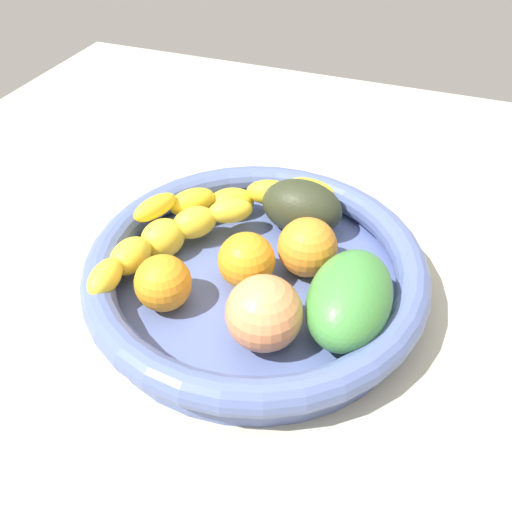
{
  "coord_description": "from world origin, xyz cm",
  "views": [
    {
      "loc": [
        -14.81,
        39.3,
        44.84
      ],
      "look_at": [
        0.0,
        0.0,
        8.0
      ],
      "focal_mm": 37.43,
      "sensor_mm": 36.0,
      "label": 1
    }
  ],
  "objects_px": {
    "fruit_bowl": "(256,271)",
    "orange_front": "(163,283)",
    "banana_draped_right": "(165,240)",
    "mango_green": "(350,299)",
    "peach_blush": "(264,313)",
    "orange_mid_left": "(307,247)",
    "avocado_dark": "(302,207)",
    "banana_draped_left": "(232,199)",
    "orange_mid_right": "(246,261)"
  },
  "relations": [
    {
      "from": "peach_blush",
      "to": "avocado_dark",
      "type": "height_order",
      "value": "peach_blush"
    },
    {
      "from": "fruit_bowl",
      "to": "orange_mid_right",
      "type": "height_order",
      "value": "orange_mid_right"
    },
    {
      "from": "mango_green",
      "to": "peach_blush",
      "type": "relative_size",
      "value": 1.7
    },
    {
      "from": "banana_draped_left",
      "to": "banana_draped_right",
      "type": "bearing_deg",
      "value": 65.88
    },
    {
      "from": "banana_draped_right",
      "to": "avocado_dark",
      "type": "height_order",
      "value": "avocado_dark"
    },
    {
      "from": "orange_mid_right",
      "to": "avocado_dark",
      "type": "xyz_separation_m",
      "value": [
        -0.03,
        -0.11,
        0.0
      ]
    },
    {
      "from": "orange_mid_left",
      "to": "peach_blush",
      "type": "distance_m",
      "value": 0.11
    },
    {
      "from": "fruit_bowl",
      "to": "orange_front",
      "type": "height_order",
      "value": "orange_front"
    },
    {
      "from": "orange_mid_left",
      "to": "banana_draped_left",
      "type": "bearing_deg",
      "value": -26.36
    },
    {
      "from": "peach_blush",
      "to": "banana_draped_left",
      "type": "bearing_deg",
      "value": -58.56
    },
    {
      "from": "orange_mid_left",
      "to": "orange_mid_right",
      "type": "height_order",
      "value": "orange_mid_left"
    },
    {
      "from": "fruit_bowl",
      "to": "banana_draped_left",
      "type": "bearing_deg",
      "value": -53.58
    },
    {
      "from": "banana_draped_left",
      "to": "avocado_dark",
      "type": "bearing_deg",
      "value": -171.19
    },
    {
      "from": "banana_draped_left",
      "to": "orange_mid_left",
      "type": "bearing_deg",
      "value": 153.64
    },
    {
      "from": "fruit_bowl",
      "to": "peach_blush",
      "type": "bearing_deg",
      "value": 115.46
    },
    {
      "from": "fruit_bowl",
      "to": "orange_mid_left",
      "type": "relative_size",
      "value": 5.67
    },
    {
      "from": "fruit_bowl",
      "to": "mango_green",
      "type": "distance_m",
      "value": 0.11
    },
    {
      "from": "fruit_bowl",
      "to": "orange_mid_left",
      "type": "xyz_separation_m",
      "value": [
        -0.05,
        -0.03,
        0.02
      ]
    },
    {
      "from": "fruit_bowl",
      "to": "orange_mid_left",
      "type": "distance_m",
      "value": 0.06
    },
    {
      "from": "orange_front",
      "to": "orange_mid_left",
      "type": "bearing_deg",
      "value": -140.15
    },
    {
      "from": "peach_blush",
      "to": "avocado_dark",
      "type": "bearing_deg",
      "value": -84.41
    },
    {
      "from": "fruit_bowl",
      "to": "banana_draped_right",
      "type": "relative_size",
      "value": 1.83
    },
    {
      "from": "banana_draped_right",
      "to": "avocado_dark",
      "type": "xyz_separation_m",
      "value": [
        -0.12,
        -0.1,
        0.0
      ]
    },
    {
      "from": "orange_front",
      "to": "orange_mid_right",
      "type": "xyz_separation_m",
      "value": [
        -0.07,
        -0.06,
        0.0
      ]
    },
    {
      "from": "avocado_dark",
      "to": "orange_front",
      "type": "bearing_deg",
      "value": 60.9
    },
    {
      "from": "orange_mid_left",
      "to": "peach_blush",
      "type": "xyz_separation_m",
      "value": [
        0.01,
        0.11,
        0.0
      ]
    },
    {
      "from": "banana_draped_right",
      "to": "orange_front",
      "type": "relative_size",
      "value": 3.44
    },
    {
      "from": "fruit_bowl",
      "to": "mango_green",
      "type": "xyz_separation_m",
      "value": [
        -0.11,
        0.03,
        0.03
      ]
    },
    {
      "from": "mango_green",
      "to": "orange_mid_left",
      "type": "bearing_deg",
      "value": -46.36
    },
    {
      "from": "banana_draped_left",
      "to": "banana_draped_right",
      "type": "relative_size",
      "value": 1.03
    },
    {
      "from": "fruit_bowl",
      "to": "orange_front",
      "type": "xyz_separation_m",
      "value": [
        0.07,
        0.07,
        0.02
      ]
    },
    {
      "from": "orange_front",
      "to": "peach_blush",
      "type": "xyz_separation_m",
      "value": [
        -0.11,
        0.01,
        0.01
      ]
    },
    {
      "from": "banana_draped_left",
      "to": "orange_mid_right",
      "type": "relative_size",
      "value": 3.38
    },
    {
      "from": "banana_draped_right",
      "to": "avocado_dark",
      "type": "distance_m",
      "value": 0.16
    },
    {
      "from": "banana_draped_left",
      "to": "orange_front",
      "type": "relative_size",
      "value": 3.53
    },
    {
      "from": "peach_blush",
      "to": "fruit_bowl",
      "type": "bearing_deg",
      "value": -64.54
    },
    {
      "from": "banana_draped_right",
      "to": "mango_green",
      "type": "distance_m",
      "value": 0.21
    },
    {
      "from": "orange_mid_right",
      "to": "orange_front",
      "type": "bearing_deg",
      "value": 41.86
    },
    {
      "from": "peach_blush",
      "to": "banana_draped_right",
      "type": "bearing_deg",
      "value": -26.95
    },
    {
      "from": "orange_front",
      "to": "orange_mid_left",
      "type": "relative_size",
      "value": 0.9
    },
    {
      "from": "banana_draped_right",
      "to": "orange_mid_left",
      "type": "distance_m",
      "value": 0.16
    },
    {
      "from": "banana_draped_left",
      "to": "avocado_dark",
      "type": "height_order",
      "value": "avocado_dark"
    },
    {
      "from": "banana_draped_left",
      "to": "orange_mid_right",
      "type": "bearing_deg",
      "value": 120.41
    },
    {
      "from": "fruit_bowl",
      "to": "orange_front",
      "type": "distance_m",
      "value": 0.1
    },
    {
      "from": "avocado_dark",
      "to": "banana_draped_right",
      "type": "bearing_deg",
      "value": 40.19
    },
    {
      "from": "fruit_bowl",
      "to": "peach_blush",
      "type": "relative_size",
      "value": 5.03
    },
    {
      "from": "fruit_bowl",
      "to": "orange_mid_right",
      "type": "distance_m",
      "value": 0.02
    },
    {
      "from": "banana_draped_left",
      "to": "peach_blush",
      "type": "relative_size",
      "value": 2.81
    },
    {
      "from": "fruit_bowl",
      "to": "mango_green",
      "type": "bearing_deg",
      "value": 163.12
    },
    {
      "from": "orange_front",
      "to": "peach_blush",
      "type": "distance_m",
      "value": 0.11
    }
  ]
}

